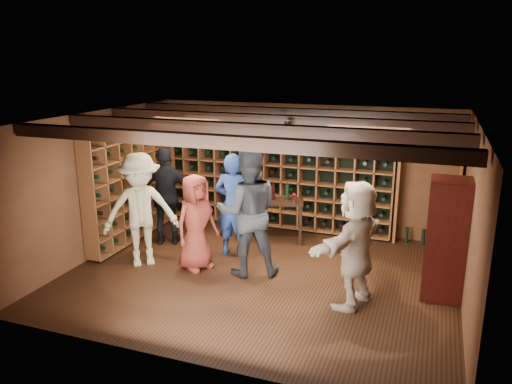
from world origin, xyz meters
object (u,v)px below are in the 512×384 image
(guest_beige, at_px, (356,244))
(display_cabinet, at_px, (445,242))
(man_grey_suit, at_px, (248,212))
(guest_red_floral, at_px, (196,222))
(tasting_table, at_px, (275,204))
(guest_woman_black, at_px, (167,196))
(guest_khaki, at_px, (141,210))
(man_blue_shirt, at_px, (233,205))

(guest_beige, bearing_deg, display_cabinet, 137.89)
(man_grey_suit, height_order, guest_beige, man_grey_suit)
(guest_red_floral, xyz_separation_m, tasting_table, (0.81, 1.66, -0.08))
(guest_woman_black, relative_size, tasting_table, 1.59)
(display_cabinet, height_order, man_grey_suit, man_grey_suit)
(guest_khaki, bearing_deg, man_blue_shirt, -2.65)
(guest_beige, bearing_deg, man_blue_shirt, -96.59)
(display_cabinet, height_order, guest_khaki, guest_khaki)
(display_cabinet, height_order, guest_beige, guest_beige)
(display_cabinet, distance_m, man_blue_shirt, 3.47)
(display_cabinet, bearing_deg, man_grey_suit, -176.64)
(guest_woman_black, bearing_deg, guest_khaki, 72.77)
(man_blue_shirt, relative_size, man_grey_suit, 0.88)
(guest_khaki, bearing_deg, tasting_table, 9.08)
(guest_beige, distance_m, tasting_table, 2.73)
(guest_woman_black, bearing_deg, tasting_table, -177.41)
(man_blue_shirt, bearing_deg, tasting_table, -116.39)
(man_grey_suit, distance_m, guest_red_floral, 0.90)
(guest_khaki, height_order, guest_beige, guest_khaki)
(man_blue_shirt, distance_m, guest_beige, 2.52)
(guest_khaki, bearing_deg, guest_red_floral, -27.34)
(man_blue_shirt, relative_size, guest_red_floral, 1.15)
(man_grey_suit, xyz_separation_m, guest_khaki, (-1.79, -0.26, -0.08))
(man_blue_shirt, bearing_deg, guest_khaki, 34.13)
(display_cabinet, bearing_deg, guest_red_floral, -175.95)
(man_grey_suit, relative_size, guest_woman_black, 1.13)
(man_blue_shirt, height_order, guest_red_floral, man_blue_shirt)
(tasting_table, bearing_deg, display_cabinet, -38.99)
(display_cabinet, xyz_separation_m, guest_red_floral, (-3.79, -0.27, -0.06))
(man_blue_shirt, relative_size, guest_khaki, 0.96)
(guest_woman_black, relative_size, guest_khaki, 0.96)
(man_blue_shirt, xyz_separation_m, guest_red_floral, (-0.35, -0.72, -0.12))
(man_grey_suit, xyz_separation_m, guest_red_floral, (-0.87, -0.10, -0.24))
(display_cabinet, height_order, guest_woman_black, guest_woman_black)
(man_blue_shirt, height_order, guest_beige, man_blue_shirt)
(display_cabinet, bearing_deg, guest_beige, -151.24)
(man_blue_shirt, height_order, guest_khaki, guest_khaki)
(guest_khaki, bearing_deg, guest_woman_black, 57.23)
(display_cabinet, relative_size, guest_beige, 0.97)
(guest_red_floral, relative_size, guest_beige, 0.88)
(man_blue_shirt, bearing_deg, display_cabinet, 171.95)
(tasting_table, bearing_deg, guest_red_floral, -129.96)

